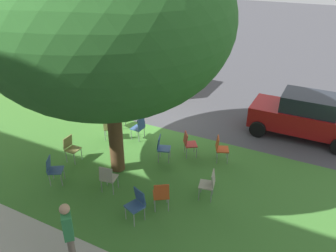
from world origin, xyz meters
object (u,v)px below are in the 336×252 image
chair_9 (118,114)px  chair_10 (137,203)px  chair_11 (161,194)px  chair_0 (189,142)px  school_bus (68,47)px  street_tree (106,20)px  chair_1 (108,177)px  chair_4 (71,147)px  chair_7 (139,127)px  chair_3 (162,146)px  chair_5 (53,168)px  pedestrian_0 (69,233)px  chair_6 (220,147)px  chair_8 (109,127)px  chair_2 (209,183)px  parked_car (304,115)px

chair_9 → chair_10: same height
chair_11 → chair_0: bearing=-80.7°
chair_11 → school_bus: size_ratio=0.08×
chair_0 → street_tree: bearing=45.8°
chair_1 → chair_10: size_ratio=1.00×
chair_4 → chair_7: (-1.23, -2.24, 0.00)m
chair_3 → school_bus: 9.61m
chair_1 → chair_11: size_ratio=1.00×
chair_3 → chair_7: size_ratio=1.00×
chair_5 → pedestrian_0: (-2.52, 2.04, 0.41)m
chair_6 → chair_8: same height
chair_1 → school_bus: school_bus is taller
chair_0 → chair_2: same height
chair_8 → chair_7: bearing=-152.6°
chair_7 → school_bus: bearing=-30.7°
chair_6 → parked_car: parked_car is taller
street_tree → chair_2: 5.14m
chair_5 → chair_9: size_ratio=1.00×
chair_3 → chair_7: bearing=-31.2°
chair_8 → parked_car: 7.18m
chair_11 → parked_car: size_ratio=0.24×
chair_2 → chair_10: 2.10m
chair_1 → chair_3: bearing=-104.9°
chair_3 → chair_7: (1.41, -0.85, 0.00)m
chair_5 → chair_9: bearing=-83.8°
street_tree → pedestrian_0: street_tree is taller
chair_9 → chair_0: bearing=167.9°
pedestrian_0 → chair_7: bearing=-73.2°
chair_10 → chair_1: bearing=-23.1°
chair_3 → parked_car: size_ratio=0.24×
parked_car → pedestrian_0: size_ratio=2.19×
chair_10 → chair_11: (-0.39, -0.59, 0.00)m
street_tree → chair_6: bearing=-144.8°
chair_8 → chair_9: size_ratio=1.00×
chair_2 → chair_0: bearing=-51.3°
chair_9 → chair_7: bearing=158.6°
chair_2 → chair_4: bearing=3.2°
chair_0 → school_bus: (8.85, -4.24, 1.24)m
chair_3 → pedestrian_0: bearing=93.0°
chair_1 → chair_6: (-2.30, -3.01, 0.00)m
chair_6 → chair_1: bearing=52.7°
chair_3 → chair_10: bearing=105.1°
chair_2 → chair_7: bearing=-29.5°
chair_4 → chair_7: same height
chair_9 → chair_2: bearing=152.6°
chair_2 → parked_car: (-1.77, -5.04, 0.32)m
chair_8 → chair_0: bearing=-174.7°
chair_3 → chair_9: bearing=-26.7°
chair_0 → chair_4: size_ratio=1.00×
pedestrian_0 → chair_5: bearing=-39.0°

